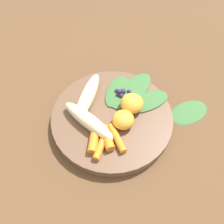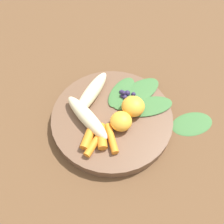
% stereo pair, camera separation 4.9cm
% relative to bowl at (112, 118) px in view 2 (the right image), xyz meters
% --- Properties ---
extents(ground_plane, '(2.40, 2.40, 0.00)m').
position_rel_bowl_xyz_m(ground_plane, '(0.00, 0.00, -0.01)').
color(ground_plane, brown).
extents(bowl, '(0.26, 0.26, 0.02)m').
position_rel_bowl_xyz_m(bowl, '(0.00, 0.00, 0.00)').
color(bowl, brown).
rests_on(bowl, ground_plane).
extents(banana_peeled_left, '(0.04, 0.14, 0.03)m').
position_rel_bowl_xyz_m(banana_peeled_left, '(-0.05, 0.02, 0.03)').
color(banana_peeled_left, beige).
rests_on(banana_peeled_left, bowl).
extents(banana_peeled_right, '(0.13, 0.09, 0.03)m').
position_rel_bowl_xyz_m(banana_peeled_right, '(-0.01, 0.07, 0.03)').
color(banana_peeled_right, beige).
rests_on(banana_peeled_right, bowl).
extents(orange_segment_near, '(0.05, 0.05, 0.04)m').
position_rel_bowl_xyz_m(orange_segment_near, '(0.04, -0.02, 0.03)').
color(orange_segment_near, '#F4A833').
rests_on(orange_segment_near, bowl).
extents(orange_segment_far, '(0.05, 0.05, 0.03)m').
position_rel_bowl_xyz_m(orange_segment_far, '(0.00, -0.03, 0.03)').
color(orange_segment_far, '#F4A833').
rests_on(orange_segment_far, bowl).
extents(carrot_front, '(0.06, 0.05, 0.02)m').
position_rel_bowl_xyz_m(carrot_front, '(-0.07, -0.02, 0.02)').
color(carrot_front, orange).
rests_on(carrot_front, bowl).
extents(carrot_mid_left, '(0.06, 0.04, 0.01)m').
position_rel_bowl_xyz_m(carrot_mid_left, '(-0.07, -0.04, 0.02)').
color(carrot_mid_left, orange).
rests_on(carrot_mid_left, bowl).
extents(carrot_mid_right, '(0.04, 0.06, 0.02)m').
position_rel_bowl_xyz_m(carrot_mid_right, '(-0.05, -0.04, 0.02)').
color(carrot_mid_right, orange).
rests_on(carrot_mid_right, bowl).
extents(carrot_rear, '(0.04, 0.07, 0.01)m').
position_rel_bowl_xyz_m(carrot_rear, '(-0.04, -0.05, 0.02)').
color(carrot_rear, orange).
rests_on(carrot_rear, bowl).
extents(blueberry_pile, '(0.03, 0.03, 0.02)m').
position_rel_bowl_xyz_m(blueberry_pile, '(0.05, 0.03, 0.02)').
color(blueberry_pile, '#2D234C').
rests_on(blueberry_pile, bowl).
extents(kale_leaf_left, '(0.12, 0.09, 0.00)m').
position_rel_bowl_xyz_m(kale_leaf_left, '(0.08, -0.03, 0.01)').
color(kale_leaf_left, '#3D7038').
rests_on(kale_leaf_left, bowl).
extents(kale_leaf_right, '(0.14, 0.07, 0.00)m').
position_rel_bowl_xyz_m(kale_leaf_right, '(0.08, 0.02, 0.01)').
color(kale_leaf_right, '#3D7038').
rests_on(kale_leaf_right, bowl).
extents(kale_leaf_rear, '(0.11, 0.09, 0.00)m').
position_rel_bowl_xyz_m(kale_leaf_rear, '(0.05, 0.04, 0.01)').
color(kale_leaf_rear, '#3D7038').
rests_on(kale_leaf_rear, bowl).
extents(kale_leaf_stray, '(0.11, 0.08, 0.01)m').
position_rel_bowl_xyz_m(kale_leaf_stray, '(0.14, -0.11, -0.01)').
color(kale_leaf_stray, '#3D7038').
rests_on(kale_leaf_stray, ground_plane).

